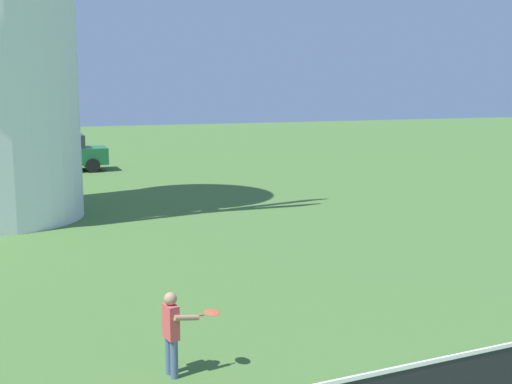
% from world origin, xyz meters
% --- Properties ---
extents(player_far, '(0.69, 0.37, 1.05)m').
position_xyz_m(player_far, '(-1.22, 4.86, 0.60)').
color(player_far, slate).
rests_on(player_far, ground_plane).
extents(parked_car_green, '(4.34, 2.07, 1.56)m').
position_xyz_m(parked_car_green, '(-0.27, 25.69, 0.81)').
color(parked_car_green, '#1E6638').
rests_on(parked_car_green, ground_plane).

